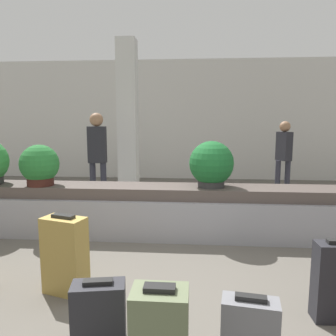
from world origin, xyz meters
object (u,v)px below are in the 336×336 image
at_px(pillar, 128,120).
at_px(suitcase_3, 65,255).
at_px(potted_plant_2, 40,166).
at_px(potted_plant_0, 211,165).
at_px(suitcase_6, 99,315).
at_px(traveler_0, 97,151).
at_px(traveler_2, 284,152).

distance_m(pillar, suitcase_3, 4.10).
relative_size(pillar, potted_plant_2, 5.63).
relative_size(pillar, potted_plant_0, 5.13).
distance_m(suitcase_3, suitcase_6, 0.88).
bearing_deg(suitcase_6, pillar, 88.53).
bearing_deg(traveler_0, potted_plant_0, -39.82).
height_order(suitcase_6, traveler_0, traveler_0).
bearing_deg(suitcase_6, suitcase_3, 116.42).
height_order(potted_plant_0, traveler_0, traveler_0).
xyz_separation_m(potted_plant_0, traveler_0, (-1.99, 1.40, 0.04)).
bearing_deg(suitcase_6, potted_plant_0, 58.87).
distance_m(traveler_0, traveler_2, 3.83).
bearing_deg(suitcase_3, potted_plant_0, 65.68).
height_order(pillar, suitcase_3, pillar).
bearing_deg(pillar, suitcase_6, -81.19).
xyz_separation_m(suitcase_6, traveler_2, (2.52, 4.94, 0.69)).
height_order(pillar, traveler_0, pillar).
bearing_deg(traveler_2, suitcase_3, 118.94).
height_order(suitcase_6, potted_plant_0, potted_plant_0).
height_order(suitcase_3, suitcase_6, suitcase_3).
height_order(traveler_0, traveler_2, traveler_0).
relative_size(suitcase_6, potted_plant_2, 0.88).
xyz_separation_m(pillar, traveler_2, (3.24, 0.34, -0.67)).
relative_size(suitcase_3, suitcase_6, 1.49).
bearing_deg(traveler_2, suitcase_6, 127.57).
xyz_separation_m(suitcase_3, potted_plant_2, (-0.95, 1.53, 0.61)).
height_order(suitcase_6, traveler_2, traveler_2).
height_order(suitcase_3, potted_plant_2, potted_plant_2).
relative_size(pillar, traveler_0, 1.85).
relative_size(pillar, suitcase_3, 4.29).
bearing_deg(potted_plant_2, suitcase_3, -58.19).
xyz_separation_m(suitcase_6, potted_plant_2, (-1.47, 2.23, 0.73)).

